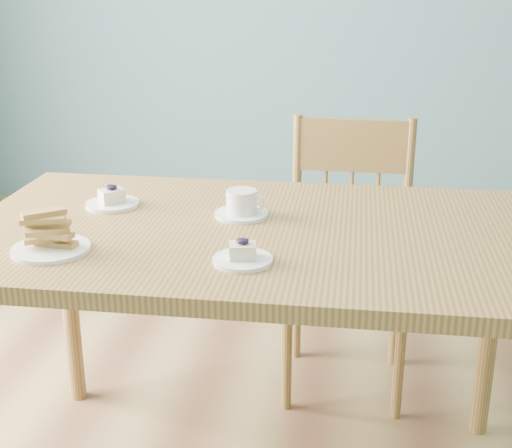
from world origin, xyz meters
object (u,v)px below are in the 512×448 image
dining_chair (348,256)px  cheesecake_plate_near (243,256)px  dining_table (255,257)px  coffee_cup (242,205)px  biscotti_plate (50,238)px  cheesecake_plate_far (112,201)px

dining_chair → cheesecake_plate_near: bearing=-105.0°
dining_table → dining_chair: bearing=69.3°
dining_chair → coffee_cup: (-0.29, -0.55, 0.36)m
cheesecake_plate_near → biscotti_plate: bearing=179.8°
cheesecake_plate_near → coffee_cup: size_ratio=0.95×
dining_table → biscotti_plate: size_ratio=8.17×
cheesecake_plate_near → coffee_cup: (-0.05, 0.32, 0.02)m
dining_chair → cheesecake_plate_far: size_ratio=6.46×
cheesecake_plate_near → biscotti_plate: size_ratio=0.74×
dining_table → cheesecake_plate_far: cheesecake_plate_far is taller
dining_table → cheesecake_plate_near: bearing=-89.1°
dining_table → biscotti_plate: bearing=-154.0°
coffee_cup → dining_chair: bearing=71.2°
cheesecake_plate_far → coffee_cup: (0.38, -0.03, 0.02)m
coffee_cup → cheesecake_plate_far: bearing=-176.0°
dining_chair → coffee_cup: 0.71m
cheesecake_plate_near → cheesecake_plate_far: size_ratio=0.93×
dining_table → biscotti_plate: biscotti_plate is taller
dining_table → coffee_cup: size_ratio=10.41×
biscotti_plate → dining_table: bearing=26.2°
cheesecake_plate_far → coffee_cup: bearing=-5.1°
dining_table → cheesecake_plate_near: cheesecake_plate_near is taller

